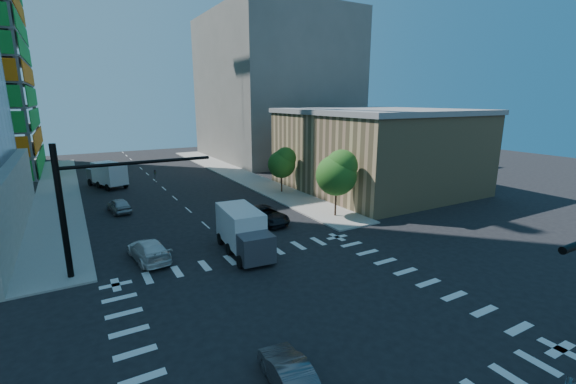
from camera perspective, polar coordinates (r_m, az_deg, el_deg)
ground at (r=23.01m, az=2.56°, el=-17.38°), size 160.00×160.00×0.00m
road_markings at (r=23.01m, az=2.56°, el=-17.37°), size 20.00×20.00×0.01m
sidewalk_ne at (r=62.29m, az=-7.42°, el=2.60°), size 5.00×60.00×0.15m
sidewalk_nw at (r=57.86m, az=-30.93°, el=-0.09°), size 5.00×60.00×0.15m
commercial_building at (r=52.95m, az=12.90°, el=6.18°), size 20.50×22.50×10.60m
bg_building_ne at (r=80.93m, az=-2.13°, el=15.12°), size 24.00×30.00×28.00m
signal_mast_nw at (r=28.83m, az=-27.72°, el=-0.71°), size 10.20×0.40×9.00m
tree_south at (r=39.04m, az=7.42°, el=2.93°), size 4.16×4.16×6.82m
tree_north at (r=49.25m, az=-0.77°, el=4.43°), size 3.54×3.52×5.78m
car_nb_far at (r=37.77m, az=-3.34°, el=-3.41°), size 3.29×6.06×1.61m
car_sb_near at (r=31.11m, az=-19.97°, el=-8.08°), size 2.79×5.61×1.57m
car_sb_mid at (r=45.13m, az=-23.76°, el=-1.80°), size 2.38×4.64×1.51m
car_sb_cross at (r=17.76m, az=0.16°, el=-25.30°), size 1.90×4.30×1.37m
box_truck_near at (r=30.35m, az=-6.42°, el=-6.40°), size 3.25×6.69×3.41m
box_truck_far at (r=58.77m, az=-25.34°, el=2.16°), size 4.84×7.05×3.41m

